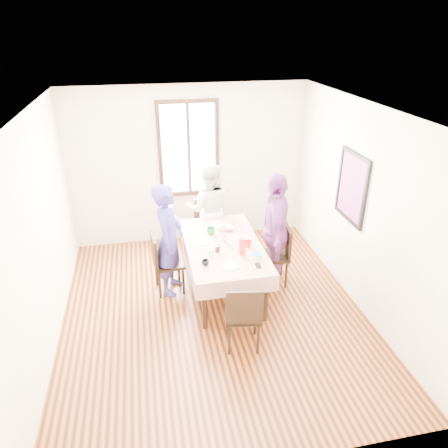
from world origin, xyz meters
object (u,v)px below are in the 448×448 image
Objects in this scene: dining_table at (223,268)px; person_far at (209,210)px; chair_right at (274,256)px; chair_far at (209,227)px; chair_near at (243,314)px; person_right at (274,231)px; person_left at (169,240)px; chair_left at (169,263)px.

dining_table is 1.09× the size of person_far.
chair_far is at bearing 41.73° from chair_right.
person_right is at bearing 68.17° from chair_near.
chair_near is 0.55× the size of person_left.
chair_near is (0.00, -1.18, 0.08)m from dining_table.
person_left is at bearing -79.88° from person_right.
chair_far is (0.77, 1.02, 0.00)m from chair_left.
person_far is 1.34m from person_right.
chair_far is at bearing -17.80° from person_left.
person_left is at bearing 93.35° from chair_right.
chair_right is 1.38m from person_far.
chair_near is at bearing 24.69° from chair_left.
chair_far is 1.41m from person_right.
chair_near is at bearing -17.05° from person_right.
person_left is 0.95× the size of person_right.
chair_near is 0.58× the size of person_far.
person_right is (1.52, -0.11, 0.41)m from chair_left.
chair_right is at bearing 115.66° from chair_far.
person_right is at bearing 114.95° from chair_far.
person_far is (0.00, 1.16, 0.41)m from dining_table.
chair_right is at bearing 3.99° from dining_table.
chair_near is at bearing 81.32° from chair_far.
dining_table is 1.88× the size of chair_right.
chair_far is at bearing 137.77° from chair_left.
dining_table is 1.18m from chair_near.
dining_table is 0.99× the size of person_right.
chair_far is 0.52× the size of person_right.
chair_left is at bearing 108.52° from person_left.
chair_far is at bearing -78.17° from person_far.
chair_near is at bearing 155.43° from chair_right.
chair_left is at bearing 168.19° from dining_table.
chair_near is 0.52× the size of person_right.
person_far is at bearing 42.25° from chair_right.
chair_left is at bearing 44.26° from chair_far.
chair_right is at bearing 80.85° from chair_left.
person_far reaches higher than chair_left.
person_right is (0.75, 0.05, 0.49)m from dining_table.
chair_right and chair_far have the same top height.
chair_far is 1.32m from person_left.
person_left is 1.05× the size of person_far.
person_far is (0.00, -0.02, 0.33)m from chair_far.
chair_left is at bearing 64.18° from person_far.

